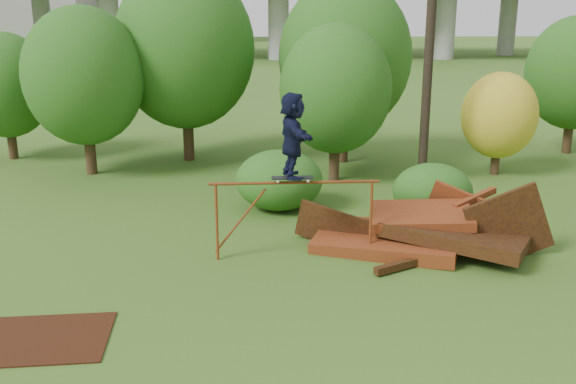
{
  "coord_description": "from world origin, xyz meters",
  "views": [
    {
      "loc": [
        -1.2,
        -10.86,
        5.28
      ],
      "look_at": [
        -0.8,
        2.0,
        1.6
      ],
      "focal_mm": 40.0,
      "sensor_mm": 36.0,
      "label": 1
    }
  ],
  "objects_px": {
    "scrap_pile": "(423,232)",
    "utility_pole": "(430,35)",
    "flat_plate": "(35,339)",
    "skater": "(293,135)"
  },
  "relations": [
    {
      "from": "scrap_pile",
      "to": "utility_pole",
      "type": "distance_m",
      "value": 7.0
    },
    {
      "from": "scrap_pile",
      "to": "flat_plate",
      "type": "xyz_separation_m",
      "value": [
        -7.39,
        -4.01,
        -0.37
      ]
    },
    {
      "from": "skater",
      "to": "flat_plate",
      "type": "bearing_deg",
      "value": 119.94
    },
    {
      "from": "skater",
      "to": "utility_pole",
      "type": "height_order",
      "value": "utility_pole"
    },
    {
      "from": "utility_pole",
      "to": "skater",
      "type": "bearing_deg",
      "value": -125.41
    },
    {
      "from": "skater",
      "to": "utility_pole",
      "type": "distance_m",
      "value": 7.56
    },
    {
      "from": "skater",
      "to": "flat_plate",
      "type": "height_order",
      "value": "skater"
    },
    {
      "from": "flat_plate",
      "to": "utility_pole",
      "type": "bearing_deg",
      "value": 47.7
    },
    {
      "from": "scrap_pile",
      "to": "skater",
      "type": "distance_m",
      "value": 3.84
    },
    {
      "from": "skater",
      "to": "flat_plate",
      "type": "xyz_separation_m",
      "value": [
        -4.4,
        -3.52,
        -2.73
      ]
    }
  ]
}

